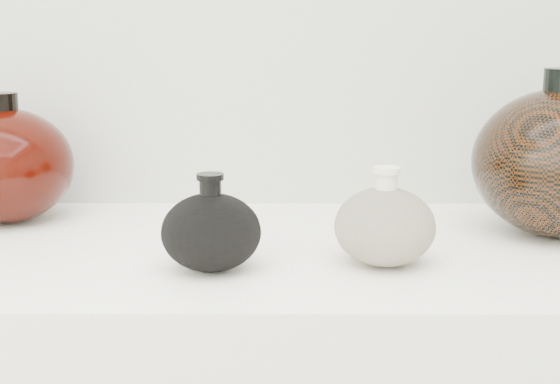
{
  "coord_description": "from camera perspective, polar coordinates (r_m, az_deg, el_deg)",
  "views": [
    {
      "loc": [
        0.04,
        -0.03,
        1.18
      ],
      "look_at": [
        0.03,
        0.92,
        0.98
      ],
      "focal_mm": 50.0,
      "sensor_mm": 36.0,
      "label": 1
    }
  ],
  "objects": [
    {
      "name": "black_gourd_vase",
      "position": [
        0.91,
        -5.06,
        -2.88
      ],
      "size": [
        0.12,
        0.12,
        0.12
      ],
      "color": "black",
      "rests_on": "display_counter"
    },
    {
      "name": "left_round_pot",
      "position": [
        1.2,
        -19.5,
        1.88
      ],
      "size": [
        0.23,
        0.23,
        0.19
      ],
      "color": "black",
      "rests_on": "display_counter"
    },
    {
      "name": "cream_gourd_vase",
      "position": [
        0.94,
        7.67,
        -2.45
      ],
      "size": [
        0.16,
        0.16,
        0.12
      ],
      "color": "beige",
      "rests_on": "display_counter"
    }
  ]
}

